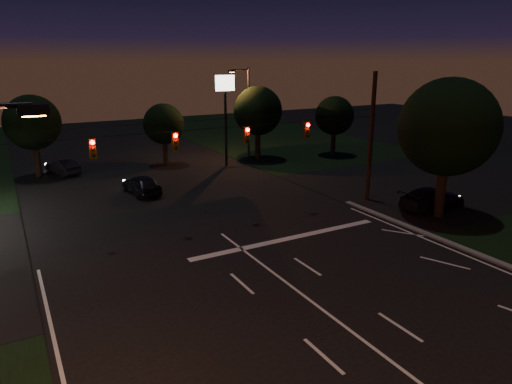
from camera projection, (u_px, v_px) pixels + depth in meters
ground at (406, 373)px, 14.68m from camera, size 140.00×140.00×0.00m
cross_street_right at (432, 183)px, 37.48m from camera, size 20.00×16.00×0.02m
stop_bar at (289, 238)px, 25.73m from camera, size 12.00×0.50×0.01m
utility_pole_right at (367, 200)px, 32.89m from camera, size 0.30×0.30×9.00m
signal_span at (212, 137)px, 25.70m from camera, size 24.00×0.40×1.56m
pole_sign_right at (225, 99)px, 41.85m from camera, size 1.80×0.30×8.40m
street_light_right_far at (246, 107)px, 45.33m from camera, size 2.20×0.35×9.00m
tree_right_near at (446, 128)px, 27.97m from camera, size 6.00×6.00×8.76m
tree_far_b at (33, 123)px, 38.27m from camera, size 4.60×4.60×6.98m
tree_far_c at (164, 124)px, 42.77m from camera, size 3.80×3.80×5.86m
tree_far_d at (257, 111)px, 45.08m from camera, size 4.80×4.80×7.30m
tree_far_e at (334, 116)px, 47.33m from camera, size 4.00×4.00×6.18m
car_oncoming_a at (141, 184)px, 34.13m from camera, size 2.24×4.52×1.48m
car_oncoming_b at (63, 167)px, 40.13m from camera, size 2.62×4.27×1.33m
car_cross at (432, 198)px, 30.71m from camera, size 5.11×2.20×1.47m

